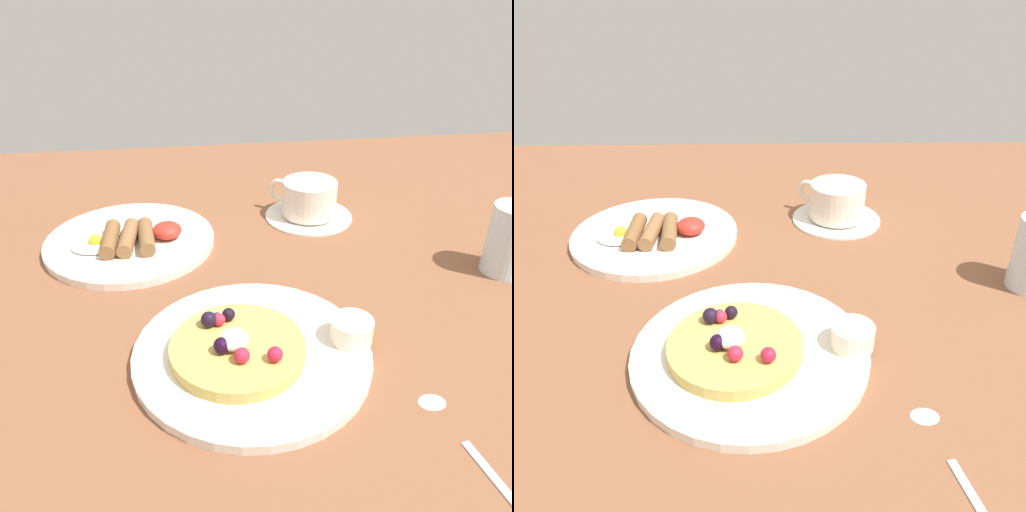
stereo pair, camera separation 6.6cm
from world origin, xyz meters
The scene contains 10 objects.
ground_plane centered at (0.00, 0.00, -1.50)cm, with size 192.83×115.05×3.00cm, color brown.
pancake_plate centered at (0.75, -15.70, 0.57)cm, with size 25.92×25.92×1.14cm, color white.
pancake_with_berries centered at (-0.96, -16.29, 2.09)cm, with size 14.55×14.55×3.36cm.
syrup_ramekin centered at (11.86, -15.51, 2.50)cm, with size 4.71×4.71×2.65cm.
breakfast_plate centered at (-14.25, 11.93, 0.57)cm, with size 25.26×25.26×1.14cm, color silver.
fried_breakfast centered at (-13.84, 10.28, 2.16)cm, with size 16.24×8.84×2.58cm.
coffee_saucer centered at (14.57, 17.64, 0.35)cm, with size 14.40×14.40×0.70cm, color white.
coffee_cup centered at (14.46, 17.72, 3.63)cm, with size 10.72×9.13×5.66cm.
teaspoon centered at (18.19, -28.61, 0.24)cm, with size 4.53×16.19×0.60cm.
water_glass centered at (37.46, -2.64, 4.92)cm, with size 6.00×6.00×9.85cm, color silver.
Camera 1 is at (-4.67, -58.90, 38.39)cm, focal length 36.49 mm.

